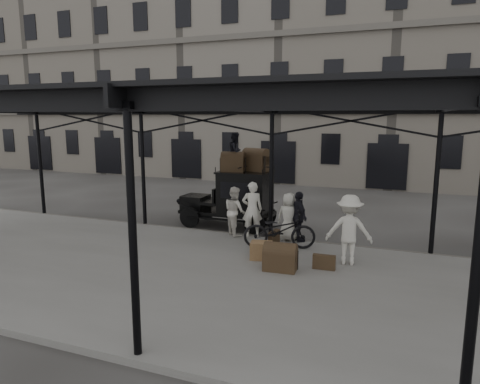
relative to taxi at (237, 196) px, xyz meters
The scene contains 18 objects.
ground 3.92m from the taxi, 62.53° to the right, with size 120.00×120.00×0.00m, color #383533.
platform 5.69m from the taxi, 72.05° to the right, with size 28.00×8.00×0.15m, color slate.
canopy 6.30m from the taxi, 71.12° to the right, with size 22.50×9.00×4.74m.
building_frontage 15.89m from the taxi, 83.33° to the left, with size 64.00×8.00×14.00m, color slate.
taxi is the anchor object (origin of this frame).
porter_left 1.88m from the taxi, 53.28° to the right, with size 0.69×0.45×1.89m, color silver.
porter_midleft 1.60m from the taxi, 71.88° to the right, with size 0.82×0.64×1.68m, color silver.
porter_centre 2.84m from the taxi, 32.20° to the right, with size 0.78×0.51×1.59m, color beige.
porter_official 3.12m from the taxi, 28.95° to the right, with size 0.97×0.40×1.65m, color black.
porter_right 5.50m from the taxi, 34.79° to the right, with size 1.26×0.72×1.95m, color silver.
bicycle 3.43m from the taxi, 46.16° to the right, with size 0.77×2.21×1.16m, color black.
porter_roof 1.69m from the taxi, 107.50° to the right, with size 0.69×0.54×1.43m, color black.
steamer_trunk_roof_near 1.31m from the taxi, 108.07° to the right, with size 0.84×0.51×0.61m, color #43301F, non-canonical shape.
steamer_trunk_roof_far 1.50m from the taxi, 16.81° to the left, with size 0.96×0.59×0.71m, color #43301F, non-canonical shape.
steamer_trunk_platform 5.24m from the taxi, 55.96° to the right, with size 0.86×0.53×0.63m, color #43301F, non-canonical shape.
wicker_hamper 4.28m from the taxi, 59.33° to the right, with size 0.60×0.45×0.50m, color olive.
suitcase_upright 3.12m from the taxi, 45.84° to the right, with size 0.15×0.60×0.45m, color #43301F.
suitcase_flat 5.58m from the taxi, 43.83° to the right, with size 0.60×0.15×0.40m, color #43301F.
Camera 1 is at (4.08, -11.49, 4.18)m, focal length 32.00 mm.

